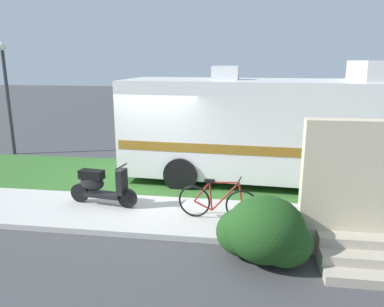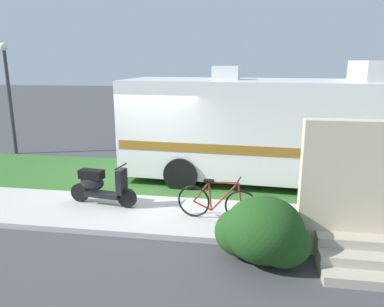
# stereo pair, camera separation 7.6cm
# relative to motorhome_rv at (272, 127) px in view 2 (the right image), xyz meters

# --- Properties ---
(ground_plane) EXTENTS (80.00, 80.00, 0.00)m
(ground_plane) POSITION_rel_motorhome_rv_xyz_m (-3.13, -1.64, -1.58)
(ground_plane) COLOR #424244
(sidewalk) EXTENTS (24.00, 2.00, 0.12)m
(sidewalk) POSITION_rel_motorhome_rv_xyz_m (-3.13, -2.84, -1.52)
(sidewalk) COLOR beige
(sidewalk) RESTS_ON ground
(grass_strip) EXTENTS (24.00, 3.40, 0.08)m
(grass_strip) POSITION_rel_motorhome_rv_xyz_m (-3.13, -0.14, -1.54)
(grass_strip) COLOR #336628
(grass_strip) RESTS_ON ground
(motorhome_rv) EXTENTS (7.96, 2.96, 3.34)m
(motorhome_rv) POSITION_rel_motorhome_rv_xyz_m (0.00, 0.00, 0.00)
(motorhome_rv) COLOR silver
(motorhome_rv) RESTS_ON ground
(scooter) EXTENTS (1.66, 0.56, 0.97)m
(scooter) POSITION_rel_motorhome_rv_xyz_m (-3.94, -2.54, -1.01)
(scooter) COLOR black
(scooter) RESTS_ON ground
(bicycle) EXTENTS (1.70, 0.52, 0.90)m
(bicycle) POSITION_rel_motorhome_rv_xyz_m (-1.22, -2.99, -1.08)
(bicycle) COLOR black
(bicycle) RESTS_ON ground
(pickup_truck_near) EXTENTS (5.65, 2.34, 1.83)m
(pickup_truck_near) POSITION_rel_motorhome_rv_xyz_m (1.73, 4.04, -0.61)
(pickup_truck_near) COLOR #1E478C
(pickup_truck_near) RESTS_ON ground
(pickup_truck_far) EXTENTS (5.50, 2.27, 1.77)m
(pickup_truck_far) POSITION_rel_motorhome_rv_xyz_m (-3.06, 6.88, -0.64)
(pickup_truck_far) COLOR #B7B29E
(pickup_truck_far) RESTS_ON ground
(porch_steps) EXTENTS (2.00, 1.26, 2.40)m
(porch_steps) POSITION_rel_motorhome_rv_xyz_m (1.28, -3.94, -0.62)
(porch_steps) COLOR #B2A893
(porch_steps) RESTS_ON ground
(bush_by_porch) EXTENTS (1.60, 1.20, 1.14)m
(bush_by_porch) POSITION_rel_motorhome_rv_xyz_m (-0.34, -4.33, -1.05)
(bush_by_porch) COLOR #1E4719
(bush_by_porch) RESTS_ON ground
(bottle_green) EXTENTS (0.07, 0.07, 0.24)m
(bottle_green) POSITION_rel_motorhome_rv_xyz_m (0.30, -3.11, -1.36)
(bottle_green) COLOR #19722D
(bottle_green) RESTS_ON ground
(street_lamp_post) EXTENTS (0.28, 0.28, 3.95)m
(street_lamp_post) POSITION_rel_motorhome_rv_xyz_m (-9.10, 1.96, 0.84)
(street_lamp_post) COLOR #333338
(street_lamp_post) RESTS_ON ground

